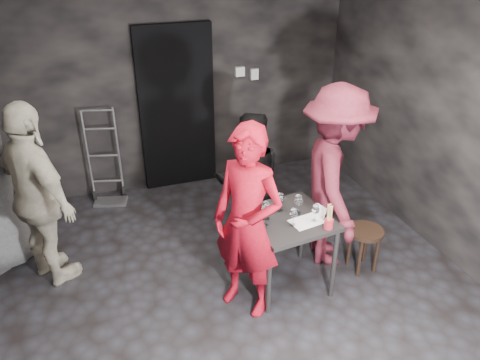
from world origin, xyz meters
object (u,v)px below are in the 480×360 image
object	(u,v)px
tasting_table	(289,226)
stool	(365,237)
hand_truck	(108,184)
server_red	(248,208)
wine_bottle	(255,208)
man_maroon	(336,158)
bystander_cream	(34,179)
woman_black	(249,181)
breadstick_cup	(329,217)

from	to	relation	value
tasting_table	stool	distance (m)	0.86
hand_truck	tasting_table	world-z (taller)	hand_truck
server_red	wine_bottle	xyz separation A→B (m)	(0.15, 0.22, -0.15)
man_maroon	wine_bottle	bearing A→B (deg)	118.75
tasting_table	wine_bottle	size ratio (longest dim) A/B	2.25
stool	server_red	xyz separation A→B (m)	(-1.27, -0.09, 0.65)
bystander_cream	server_red	bearing A→B (deg)	-153.24
stool	man_maroon	size ratio (longest dim) A/B	0.21
hand_truck	bystander_cream	size ratio (longest dim) A/B	0.55
man_maroon	wine_bottle	world-z (taller)	man_maroon
tasting_table	man_maroon	distance (m)	0.80
man_maroon	bystander_cream	world-z (taller)	man_maroon
server_red	man_maroon	world-z (taller)	man_maroon
tasting_table	wine_bottle	xyz separation A→B (m)	(-0.31, 0.07, 0.23)
bystander_cream	tasting_table	bearing A→B (deg)	-143.92
hand_truck	wine_bottle	xyz separation A→B (m)	(1.15, -2.15, 0.66)
woman_black	man_maroon	xyz separation A→B (m)	(0.68, -0.54, 0.40)
bystander_cream	wine_bottle	bearing A→B (deg)	-145.47
server_red	breadstick_cup	distance (m)	0.74
hand_truck	breadstick_cup	distance (m)	3.08
stool	server_red	distance (m)	1.43
stool	breadstick_cup	distance (m)	0.77
tasting_table	bystander_cream	distance (m)	2.32
woman_black	breadstick_cup	distance (m)	1.12
stool	bystander_cream	distance (m)	3.15
stool	server_red	size ratio (longest dim) A/B	0.23
hand_truck	wine_bottle	bearing A→B (deg)	-46.77
server_red	man_maroon	bearing A→B (deg)	72.73
man_maroon	server_red	bearing A→B (deg)	128.31
server_red	tasting_table	bearing A→B (deg)	70.23
man_maroon	bystander_cream	xyz separation A→B (m)	(-2.70, 0.60, -0.05)
tasting_table	server_red	bearing A→B (deg)	-161.61
stool	bystander_cream	xyz separation A→B (m)	(-2.93, 0.90, 0.72)
wine_bottle	server_red	bearing A→B (deg)	-124.61
bystander_cream	breadstick_cup	size ratio (longest dim) A/B	8.68
bystander_cream	man_maroon	bearing A→B (deg)	-134.71
wine_bottle	breadstick_cup	distance (m)	0.65
server_red	bystander_cream	world-z (taller)	bystander_cream
stool	tasting_table	bearing A→B (deg)	175.75
tasting_table	bystander_cream	size ratio (longest dim) A/B	0.34
stool	wine_bottle	world-z (taller)	wine_bottle
tasting_table	bystander_cream	world-z (taller)	bystander_cream
bystander_cream	wine_bottle	world-z (taller)	bystander_cream
man_maroon	wine_bottle	distance (m)	0.95
stool	man_maroon	distance (m)	0.86
server_red	breadstick_cup	xyz separation A→B (m)	(0.71, -0.12, -0.17)
hand_truck	server_red	distance (m)	2.69
wine_bottle	bystander_cream	bearing A→B (deg)	156.72
stool	wine_bottle	size ratio (longest dim) A/B	1.41
hand_truck	breadstick_cup	bearing A→B (deg)	-40.37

